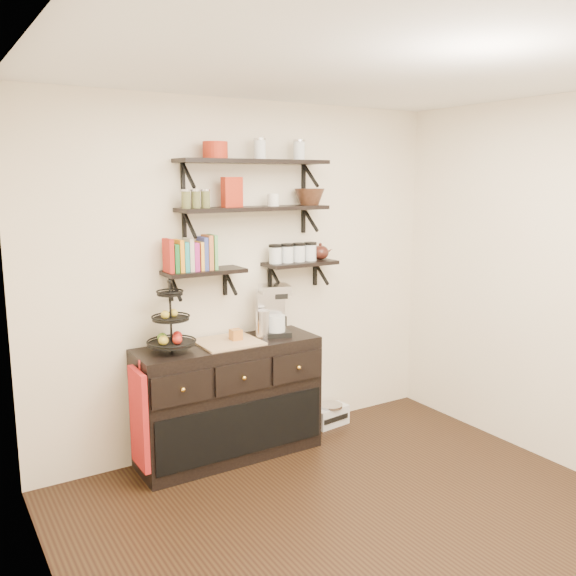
% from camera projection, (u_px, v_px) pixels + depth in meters
% --- Properties ---
extents(floor, '(3.50, 3.50, 0.00)m').
position_uv_depth(floor, '(389.00, 542.00, 3.58)').
color(floor, black).
rests_on(floor, ground).
extents(ceiling, '(3.50, 3.50, 0.02)m').
position_uv_depth(ceiling, '(404.00, 61.00, 3.10)').
color(ceiling, white).
rests_on(ceiling, back_wall).
extents(back_wall, '(3.50, 0.02, 2.70)m').
position_uv_depth(back_wall, '(247.00, 276.00, 4.81)').
color(back_wall, white).
rests_on(back_wall, ground).
extents(left_wall, '(0.02, 3.50, 2.70)m').
position_uv_depth(left_wall, '(65.00, 371.00, 2.44)').
color(left_wall, white).
rests_on(left_wall, ground).
extents(shelf_top, '(1.20, 0.27, 0.23)m').
position_uv_depth(shelf_top, '(254.00, 162.00, 4.54)').
color(shelf_top, black).
rests_on(shelf_top, back_wall).
extents(shelf_mid, '(1.20, 0.27, 0.23)m').
position_uv_depth(shelf_mid, '(254.00, 209.00, 4.60)').
color(shelf_mid, black).
rests_on(shelf_mid, back_wall).
extents(shelf_low_left, '(0.60, 0.25, 0.23)m').
position_uv_depth(shelf_low_left, '(204.00, 272.00, 4.48)').
color(shelf_low_left, black).
rests_on(shelf_low_left, back_wall).
extents(shelf_low_right, '(0.60, 0.25, 0.23)m').
position_uv_depth(shelf_low_right, '(300.00, 264.00, 4.91)').
color(shelf_low_right, black).
rests_on(shelf_low_right, back_wall).
extents(cookbooks, '(0.36, 0.15, 0.26)m').
position_uv_depth(cookbooks, '(192.00, 255.00, 4.41)').
color(cookbooks, '#A42319').
rests_on(cookbooks, shelf_low_left).
extents(glass_canisters, '(0.43, 0.10, 0.13)m').
position_uv_depth(glass_canisters, '(293.00, 254.00, 4.86)').
color(glass_canisters, silver).
rests_on(glass_canisters, shelf_low_right).
extents(sideboard, '(1.40, 0.50, 0.92)m').
position_uv_depth(sideboard, '(229.00, 400.00, 4.62)').
color(sideboard, black).
rests_on(sideboard, floor).
extents(fruit_stand, '(0.34, 0.34, 0.50)m').
position_uv_depth(fruit_stand, '(171.00, 328.00, 4.29)').
color(fruit_stand, black).
rests_on(fruit_stand, sideboard).
extents(candle, '(0.08, 0.08, 0.08)m').
position_uv_depth(candle, '(236.00, 335.00, 4.57)').
color(candle, '#AC6527').
rests_on(candle, sideboard).
extents(coffee_maker, '(0.26, 0.26, 0.40)m').
position_uv_depth(coffee_maker, '(273.00, 311.00, 4.74)').
color(coffee_maker, black).
rests_on(coffee_maker, sideboard).
extents(thermal_carafe, '(0.11, 0.11, 0.22)m').
position_uv_depth(thermal_carafe, '(263.00, 324.00, 4.66)').
color(thermal_carafe, silver).
rests_on(thermal_carafe, sideboard).
extents(apron, '(0.04, 0.30, 0.69)m').
position_uv_depth(apron, '(139.00, 419.00, 4.15)').
color(apron, maroon).
rests_on(apron, sideboard).
extents(radio, '(0.33, 0.23, 0.19)m').
position_uv_depth(radio, '(331.00, 415.00, 5.27)').
color(radio, silver).
rests_on(radio, floor).
extents(recipe_box, '(0.17, 0.09, 0.22)m').
position_uv_depth(recipe_box, '(232.00, 192.00, 4.48)').
color(recipe_box, '#A62713').
rests_on(recipe_box, shelf_mid).
extents(walnut_bowl, '(0.24, 0.24, 0.13)m').
position_uv_depth(walnut_bowl, '(310.00, 197.00, 4.84)').
color(walnut_bowl, black).
rests_on(walnut_bowl, shelf_mid).
extents(ramekins, '(0.09, 0.09, 0.10)m').
position_uv_depth(ramekins, '(273.00, 200.00, 4.67)').
color(ramekins, white).
rests_on(ramekins, shelf_mid).
extents(teapot, '(0.21, 0.17, 0.14)m').
position_uv_depth(teapot, '(320.00, 251.00, 5.00)').
color(teapot, '#361610').
rests_on(teapot, shelf_low_right).
extents(red_pot, '(0.18, 0.18, 0.12)m').
position_uv_depth(red_pot, '(215.00, 150.00, 4.36)').
color(red_pot, '#A62713').
rests_on(red_pot, shelf_top).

